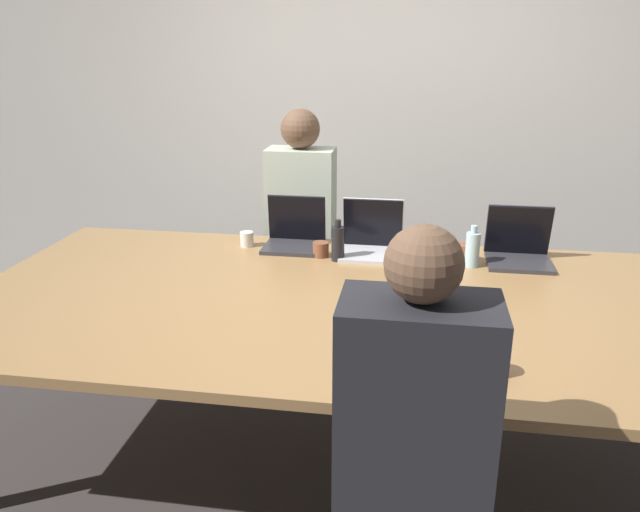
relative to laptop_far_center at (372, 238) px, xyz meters
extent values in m
plane|color=#383333|center=(-0.07, -0.62, -0.85)|extent=(24.00, 24.00, 0.00)
cube|color=beige|center=(-0.07, 1.21, 0.55)|extent=(12.00, 0.06, 2.80)
cube|color=#9E7547|center=(-0.07, -0.62, -0.10)|extent=(3.29, 1.65, 0.04)
cylinder|color=#4C4C51|center=(-1.54, 0.03, -0.49)|extent=(0.08, 0.08, 0.73)
cylinder|color=#4C4C51|center=(1.39, 0.03, -0.49)|extent=(0.08, 0.08, 0.73)
cube|color=silver|center=(0.00, -0.06, -0.07)|extent=(0.31, 0.26, 0.02)
cube|color=silver|center=(0.00, 0.06, 0.07)|extent=(0.31, 0.05, 0.26)
cube|color=black|center=(0.00, 0.05, 0.07)|extent=(0.31, 0.05, 0.26)
cylinder|color=brown|center=(-0.25, -0.09, -0.04)|extent=(0.08, 0.08, 0.08)
cube|color=#333338|center=(-0.42, 0.00, -0.07)|extent=(0.31, 0.24, 0.02)
cube|color=#333338|center=(-0.42, 0.12, 0.06)|extent=(0.31, 0.03, 0.25)
cube|color=black|center=(-0.42, 0.11, 0.06)|extent=(0.31, 0.03, 0.24)
cube|color=#2D2D38|center=(-0.47, 0.51, -0.63)|extent=(0.32, 0.24, 0.45)
cube|color=beige|center=(-0.47, 0.51, -0.02)|extent=(0.40, 0.24, 0.77)
sphere|color=brown|center=(-0.47, 0.51, 0.48)|extent=(0.23, 0.23, 0.23)
cylinder|color=white|center=(-0.67, 0.01, -0.04)|extent=(0.07, 0.07, 0.08)
cylinder|color=black|center=(-0.16, -0.14, 0.01)|extent=(0.07, 0.07, 0.17)
cylinder|color=black|center=(-0.16, -0.14, 0.11)|extent=(0.03, 0.03, 0.04)
cube|color=#333338|center=(0.73, -0.07, -0.07)|extent=(0.31, 0.26, 0.02)
cube|color=#333338|center=(0.73, 0.05, 0.07)|extent=(0.32, 0.06, 0.26)
cube|color=black|center=(0.73, 0.04, 0.07)|extent=(0.31, 0.06, 0.25)
cylinder|color=brown|center=(0.46, -0.06, -0.04)|extent=(0.09, 0.09, 0.09)
cylinder|color=#ADD1E0|center=(0.50, -0.12, 0.00)|extent=(0.07, 0.07, 0.17)
cylinder|color=#ADD1E0|center=(0.50, -0.12, 0.11)|extent=(0.03, 0.03, 0.04)
cube|color=#B7B7BC|center=(0.22, -1.21, -0.07)|extent=(0.31, 0.21, 0.02)
cube|color=#B7B7BC|center=(0.22, -1.30, 0.05)|extent=(0.32, 0.07, 0.21)
cube|color=black|center=(0.22, -1.29, 0.04)|extent=(0.31, 0.07, 0.21)
cube|color=#232328|center=(0.24, -1.67, -0.02)|extent=(0.40, 0.24, 0.77)
sphere|color=brown|center=(0.24, -1.67, 0.47)|extent=(0.19, 0.19, 0.19)
cylinder|color=red|center=(0.49, -1.19, -0.03)|extent=(0.09, 0.09, 0.09)
cube|color=black|center=(0.16, -0.73, -0.06)|extent=(0.10, 0.16, 0.05)
camera|label=1|loc=(0.22, -3.08, 0.96)|focal=35.00mm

